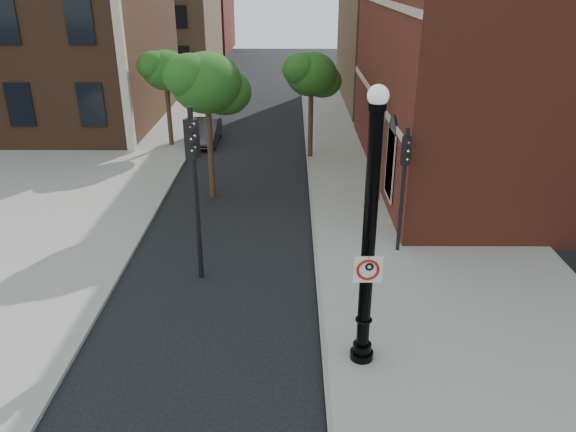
{
  "coord_description": "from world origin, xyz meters",
  "views": [
    {
      "loc": [
        1.26,
        -10.98,
        8.63
      ],
      "look_at": [
        1.17,
        2.0,
        2.97
      ],
      "focal_mm": 35.0,
      "sensor_mm": 36.0,
      "label": 1
    }
  ],
  "objects_px": {
    "no_parking_sign": "(368,269)",
    "traffic_signal_left": "(194,167)",
    "parked_car": "(206,131)",
    "traffic_signal_right": "(404,172)",
    "lamppost": "(368,248)"
  },
  "relations": [
    {
      "from": "lamppost",
      "to": "traffic_signal_left",
      "type": "bearing_deg",
      "value": 137.79
    },
    {
      "from": "parked_car",
      "to": "traffic_signal_left",
      "type": "distance_m",
      "value": 15.15
    },
    {
      "from": "lamppost",
      "to": "traffic_signal_right",
      "type": "height_order",
      "value": "lamppost"
    },
    {
      "from": "no_parking_sign",
      "to": "traffic_signal_left",
      "type": "bearing_deg",
      "value": 135.05
    },
    {
      "from": "lamppost",
      "to": "parked_car",
      "type": "distance_m",
      "value": 19.98
    },
    {
      "from": "lamppost",
      "to": "traffic_signal_right",
      "type": "distance_m",
      "value": 6.0
    },
    {
      "from": "lamppost",
      "to": "traffic_signal_left",
      "type": "relative_size",
      "value": 1.26
    },
    {
      "from": "parked_car",
      "to": "traffic_signal_right",
      "type": "bearing_deg",
      "value": -57.67
    },
    {
      "from": "no_parking_sign",
      "to": "traffic_signal_left",
      "type": "relative_size",
      "value": 0.12
    },
    {
      "from": "no_parking_sign",
      "to": "lamppost",
      "type": "bearing_deg",
      "value": 87.59
    },
    {
      "from": "parked_car",
      "to": "traffic_signal_left",
      "type": "xyz_separation_m",
      "value": [
        1.93,
        -14.74,
        2.91
      ]
    },
    {
      "from": "lamppost",
      "to": "no_parking_sign",
      "type": "xyz_separation_m",
      "value": [
        -0.0,
        -0.17,
        -0.43
      ]
    },
    {
      "from": "traffic_signal_left",
      "to": "traffic_signal_right",
      "type": "xyz_separation_m",
      "value": [
        6.3,
        1.67,
        -0.68
      ]
    },
    {
      "from": "traffic_signal_right",
      "to": "parked_car",
      "type": "bearing_deg",
      "value": 142.71
    },
    {
      "from": "parked_car",
      "to": "traffic_signal_left",
      "type": "height_order",
      "value": "traffic_signal_left"
    }
  ]
}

